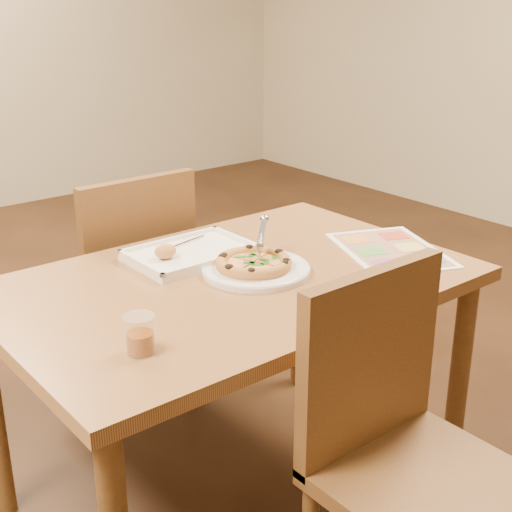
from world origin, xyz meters
TOP-DOWN VIEW (x-y plane):
  - room at (0.00, 0.00)m, footprint 7.00×7.00m
  - dining_table at (0.00, 0.00)m, footprint 1.30×0.85m
  - chair_near at (0.00, -0.60)m, footprint 0.42×0.42m
  - chair_far at (-0.00, 0.60)m, footprint 0.42×0.42m
  - plate at (0.07, -0.01)m, footprint 0.41×0.41m
  - pizza at (0.07, -0.01)m, footprint 0.22×0.22m
  - pizza_cutter at (0.12, 0.02)m, footprint 0.12×0.12m
  - appetizer_tray at (-0.01, 0.20)m, footprint 0.36×0.25m
  - glass_tumbler at (-0.42, -0.22)m, footprint 0.07×0.07m
  - menu at (0.50, -0.13)m, footprint 0.41×0.47m

SIDE VIEW (x-z plane):
  - chair_near at x=0.00m, z-range 0.33..0.80m
  - chair_far at x=0.00m, z-range 0.33..0.80m
  - dining_table at x=0.00m, z-range 0.27..0.99m
  - menu at x=0.50m, z-range 0.72..0.72m
  - plate at x=0.07m, z-range 0.72..0.74m
  - appetizer_tray at x=-0.01m, z-range 0.70..0.76m
  - pizza at x=0.07m, z-range 0.73..0.76m
  - glass_tumbler at x=-0.42m, z-range 0.71..0.80m
  - pizza_cutter at x=0.12m, z-range 0.76..0.85m
  - room at x=0.00m, z-range -2.15..4.85m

